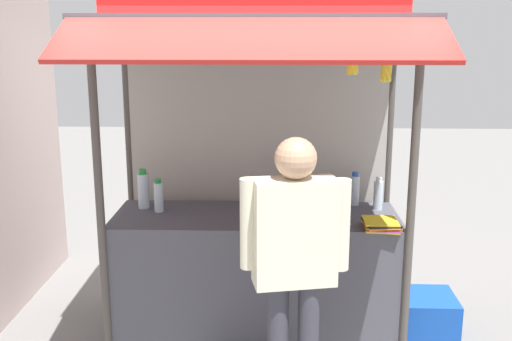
{
  "coord_description": "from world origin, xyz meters",
  "views": [
    {
      "loc": [
        0.14,
        -4.4,
        2.37
      ],
      "look_at": [
        0.0,
        0.0,
        1.32
      ],
      "focal_mm": 42.27,
      "sensor_mm": 36.0,
      "label": 1
    }
  ],
  "objects_px": {
    "water_bottle_back_right": "(159,196)",
    "water_bottle_back_left": "(355,190)",
    "magazine_stack_center": "(381,224)",
    "water_bottle_left": "(292,190)",
    "water_bottle_far_left": "(378,195)",
    "water_bottle_mid_left": "(143,190)",
    "banana_bunch_inner_right": "(386,70)",
    "magazine_stack_front_left": "(332,220)",
    "water_bottle_front_right": "(307,195)",
    "banana_bunch_rightmost": "(352,63)",
    "plastic_crate": "(426,314)",
    "vendor_person": "(294,250)"
  },
  "relations": [
    {
      "from": "water_bottle_back_right",
      "to": "plastic_crate",
      "type": "height_order",
      "value": "water_bottle_back_right"
    },
    {
      "from": "water_bottle_back_right",
      "to": "water_bottle_back_left",
      "type": "bearing_deg",
      "value": 8.61
    },
    {
      "from": "water_bottle_far_left",
      "to": "plastic_crate",
      "type": "distance_m",
      "value": 1.03
    },
    {
      "from": "water_bottle_far_left",
      "to": "banana_bunch_inner_right",
      "type": "relative_size",
      "value": 0.86
    },
    {
      "from": "water_bottle_left",
      "to": "banana_bunch_inner_right",
      "type": "distance_m",
      "value": 1.32
    },
    {
      "from": "magazine_stack_center",
      "to": "banana_bunch_rightmost",
      "type": "relative_size",
      "value": 1.09
    },
    {
      "from": "water_bottle_front_right",
      "to": "magazine_stack_center",
      "type": "bearing_deg",
      "value": -38.0
    },
    {
      "from": "water_bottle_far_left",
      "to": "plastic_crate",
      "type": "height_order",
      "value": "water_bottle_far_left"
    },
    {
      "from": "water_bottle_front_right",
      "to": "banana_bunch_inner_right",
      "type": "distance_m",
      "value": 1.24
    },
    {
      "from": "magazine_stack_front_left",
      "to": "plastic_crate",
      "type": "relative_size",
      "value": 0.73
    },
    {
      "from": "magazine_stack_center",
      "to": "banana_bunch_inner_right",
      "type": "distance_m",
      "value": 1.11
    },
    {
      "from": "water_bottle_back_right",
      "to": "water_bottle_front_right",
      "type": "bearing_deg",
      "value": 1.86
    },
    {
      "from": "water_bottle_back_left",
      "to": "plastic_crate",
      "type": "xyz_separation_m",
      "value": [
        0.56,
        -0.28,
        -0.94
      ]
    },
    {
      "from": "water_bottle_back_left",
      "to": "vendor_person",
      "type": "distance_m",
      "value": 1.36
    },
    {
      "from": "magazine_stack_center",
      "to": "water_bottle_left",
      "type": "bearing_deg",
      "value": 142.16
    },
    {
      "from": "banana_bunch_inner_right",
      "to": "vendor_person",
      "type": "relative_size",
      "value": 0.17
    },
    {
      "from": "water_bottle_far_left",
      "to": "water_bottle_back_left",
      "type": "bearing_deg",
      "value": 143.06
    },
    {
      "from": "water_bottle_far_left",
      "to": "magazine_stack_center",
      "type": "xyz_separation_m",
      "value": [
        -0.05,
        -0.47,
        -0.09
      ]
    },
    {
      "from": "water_bottle_back_left",
      "to": "magazine_stack_front_left",
      "type": "bearing_deg",
      "value": -115.03
    },
    {
      "from": "water_bottle_back_left",
      "to": "magazine_stack_center",
      "type": "distance_m",
      "value": 0.61
    },
    {
      "from": "water_bottle_back_right",
      "to": "magazine_stack_center",
      "type": "bearing_deg",
      "value": -12.31
    },
    {
      "from": "banana_bunch_rightmost",
      "to": "magazine_stack_center",
      "type": "bearing_deg",
      "value": 33.52
    },
    {
      "from": "water_bottle_left",
      "to": "plastic_crate",
      "type": "xyz_separation_m",
      "value": [
        1.07,
        -0.17,
        -0.96
      ]
    },
    {
      "from": "water_bottle_back_right",
      "to": "water_bottle_mid_left",
      "type": "bearing_deg",
      "value": 146.56
    },
    {
      "from": "banana_bunch_rightmost",
      "to": "water_bottle_mid_left",
      "type": "bearing_deg",
      "value": 157.43
    },
    {
      "from": "water_bottle_back_left",
      "to": "plastic_crate",
      "type": "relative_size",
      "value": 0.61
    },
    {
      "from": "magazine_stack_center",
      "to": "water_bottle_back_right",
      "type": "bearing_deg",
      "value": 167.69
    },
    {
      "from": "water_bottle_front_right",
      "to": "magazine_stack_center",
      "type": "relative_size",
      "value": 0.99
    },
    {
      "from": "water_bottle_mid_left",
      "to": "water_bottle_front_right",
      "type": "distance_m",
      "value": 1.29
    },
    {
      "from": "banana_bunch_rightmost",
      "to": "banana_bunch_inner_right",
      "type": "height_order",
      "value": "same"
    },
    {
      "from": "water_bottle_left",
      "to": "magazine_stack_front_left",
      "type": "bearing_deg",
      "value": -51.49
    },
    {
      "from": "water_bottle_back_right",
      "to": "vendor_person",
      "type": "bearing_deg",
      "value": -44.93
    },
    {
      "from": "vendor_person",
      "to": "water_bottle_back_right",
      "type": "bearing_deg",
      "value": 123.76
    },
    {
      "from": "water_bottle_back_right",
      "to": "water_bottle_left",
      "type": "relative_size",
      "value": 0.84
    },
    {
      "from": "banana_bunch_inner_right",
      "to": "plastic_crate",
      "type": "relative_size",
      "value": 0.68
    },
    {
      "from": "water_bottle_back_right",
      "to": "water_bottle_mid_left",
      "type": "xyz_separation_m",
      "value": [
        -0.14,
        0.09,
        0.02
      ]
    },
    {
      "from": "water_bottle_back_right",
      "to": "water_bottle_front_right",
      "type": "distance_m",
      "value": 1.15
    },
    {
      "from": "vendor_person",
      "to": "water_bottle_left",
      "type": "bearing_deg",
      "value": 77.87
    },
    {
      "from": "banana_bunch_rightmost",
      "to": "water_bottle_left",
      "type": "bearing_deg",
      "value": 117.78
    },
    {
      "from": "water_bottle_back_right",
      "to": "magazine_stack_front_left",
      "type": "distance_m",
      "value": 1.35
    },
    {
      "from": "water_bottle_far_left",
      "to": "vendor_person",
      "type": "bearing_deg",
      "value": -121.52
    },
    {
      "from": "water_bottle_far_left",
      "to": "water_bottle_mid_left",
      "type": "xyz_separation_m",
      "value": [
        -1.85,
        -0.02,
        0.03
      ]
    },
    {
      "from": "water_bottle_back_left",
      "to": "water_bottle_left",
      "type": "height_order",
      "value": "water_bottle_left"
    },
    {
      "from": "water_bottle_back_right",
      "to": "water_bottle_far_left",
      "type": "bearing_deg",
      "value": 3.58
    },
    {
      "from": "water_bottle_front_right",
      "to": "water_bottle_left",
      "type": "height_order",
      "value": "water_bottle_left"
    },
    {
      "from": "water_bottle_far_left",
      "to": "banana_bunch_inner_right",
      "type": "bearing_deg",
      "value": -98.91
    },
    {
      "from": "banana_bunch_rightmost",
      "to": "banana_bunch_inner_right",
      "type": "relative_size",
      "value": 0.85
    },
    {
      "from": "water_bottle_left",
      "to": "water_bottle_back_left",
      "type": "bearing_deg",
      "value": 12.52
    },
    {
      "from": "water_bottle_front_right",
      "to": "magazine_stack_front_left",
      "type": "height_order",
      "value": "water_bottle_front_right"
    },
    {
      "from": "water_bottle_mid_left",
      "to": "magazine_stack_center",
      "type": "height_order",
      "value": "water_bottle_mid_left"
    }
  ]
}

